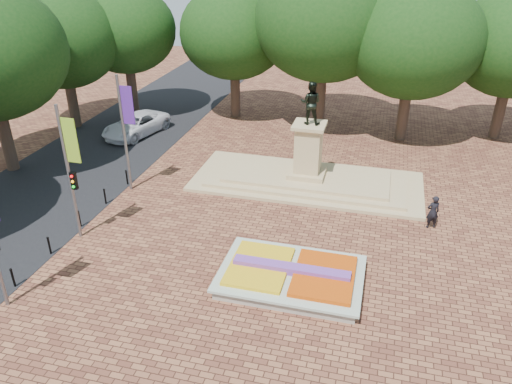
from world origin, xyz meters
TOP-DOWN VIEW (x-y plane):
  - ground at (0.00, 0.00)m, footprint 90.00×90.00m
  - asphalt_street at (-15.00, 5.00)m, footprint 9.00×90.00m
  - flower_bed at (1.03, -2.00)m, footprint 6.30×4.30m
  - monument at (0.00, 8.00)m, footprint 14.00×6.00m
  - tree_row_back at (2.33, 18.00)m, footprint 44.80×8.80m
  - banner_poles at (-10.08, -1.31)m, footprint 0.88×11.17m
  - bollard_row at (-10.70, -1.50)m, footprint 0.12×13.12m
  - van at (-14.07, 12.93)m, footprint 3.99×6.21m
  - pedestrian at (7.22, 4.50)m, footprint 0.80×0.66m

SIDE VIEW (x-z plane):
  - ground at x=0.00m, z-range 0.00..0.00m
  - asphalt_street at x=-15.00m, z-range 0.00..0.02m
  - flower_bed at x=1.03m, z-range -0.08..0.83m
  - bollard_row at x=-10.70m, z-range 0.04..1.02m
  - van at x=-14.07m, z-range 0.00..1.59m
  - monument at x=0.00m, z-range -2.32..4.09m
  - pedestrian at x=7.22m, z-range 0.00..1.87m
  - banner_poles at x=-10.08m, z-range 0.38..7.38m
  - tree_row_back at x=2.33m, z-range 1.46..11.89m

